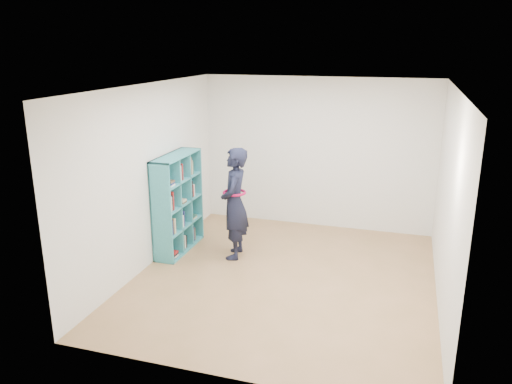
% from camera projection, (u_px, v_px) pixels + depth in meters
% --- Properties ---
extents(floor, '(4.50, 4.50, 0.00)m').
position_uv_depth(floor, '(284.00, 278.00, 6.90)').
color(floor, olive).
rests_on(floor, ground).
extents(ceiling, '(4.50, 4.50, 0.00)m').
position_uv_depth(ceiling, '(287.00, 87.00, 6.16)').
color(ceiling, white).
rests_on(ceiling, wall_back).
extents(wall_left, '(0.02, 4.50, 2.60)m').
position_uv_depth(wall_left, '(149.00, 177.00, 7.09)').
color(wall_left, white).
rests_on(wall_left, floor).
extents(wall_right, '(0.02, 4.50, 2.60)m').
position_uv_depth(wall_right, '(448.00, 202.00, 5.97)').
color(wall_right, white).
rests_on(wall_right, floor).
extents(wall_back, '(4.00, 0.02, 2.60)m').
position_uv_depth(wall_back, '(317.00, 154.00, 8.59)').
color(wall_back, white).
rests_on(wall_back, floor).
extents(wall_front, '(4.00, 0.02, 2.60)m').
position_uv_depth(wall_front, '(226.00, 254.00, 4.47)').
color(wall_front, white).
rests_on(wall_front, floor).
extents(bookshelf, '(0.33, 1.14, 1.52)m').
position_uv_depth(bookshelf, '(176.00, 204.00, 7.68)').
color(bookshelf, teal).
rests_on(bookshelf, floor).
extents(person, '(0.50, 0.67, 1.68)m').
position_uv_depth(person, '(235.00, 203.00, 7.39)').
color(person, black).
rests_on(person, floor).
extents(smartphone, '(0.03, 0.11, 0.14)m').
position_uv_depth(smartphone, '(225.00, 195.00, 7.45)').
color(smartphone, silver).
rests_on(smartphone, person).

